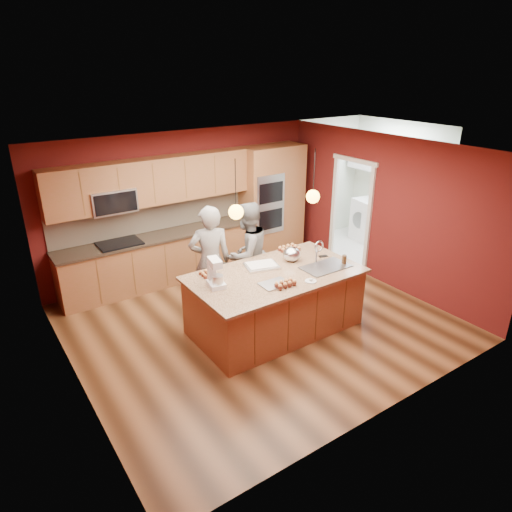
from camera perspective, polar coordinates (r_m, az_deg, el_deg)
floor at (r=7.34m, az=0.30°, el=-8.21°), size 5.50×5.50×0.00m
ceiling at (r=6.38m, az=0.35°, el=13.03°), size 5.50×5.50×0.00m
wall_back at (r=8.80m, az=-9.02°, el=6.52°), size 5.50×0.00×5.50m
wall_front at (r=5.09m, az=16.66°, el=-6.91°), size 5.50×0.00×5.50m
wall_left at (r=5.78m, az=-22.81°, el=-4.08°), size 0.00×5.00×5.00m
wall_right at (r=8.52m, az=15.79°, el=5.38°), size 0.00×5.00×5.00m
cabinet_run at (r=8.44m, az=-12.26°, el=2.94°), size 3.74×0.64×2.30m
oven_column at (r=9.51m, az=1.97°, el=6.79°), size 1.30×0.62×2.30m
doorway_trim at (r=9.10m, az=11.72°, el=4.90°), size 0.08×1.11×2.20m
laundry_room at (r=10.33m, az=16.98°, el=11.68°), size 2.60×2.70×2.70m
pendant_left at (r=6.01m, az=-2.52°, el=5.55°), size 0.20×0.20×0.80m
pendant_right at (r=6.77m, az=7.13°, el=7.41°), size 0.20×0.20×0.80m
island at (r=6.96m, az=2.49°, el=-5.56°), size 2.55×1.43×1.32m
person_left at (r=7.22m, az=-5.74°, el=-0.70°), size 0.77×0.63×1.83m
person_right at (r=7.56m, az=-1.12°, el=0.24°), size 0.99×0.85×1.76m
stand_mixer at (r=6.31m, az=-5.10°, el=-2.32°), size 0.26×0.33×0.40m
sheet_cake at (r=6.94m, az=0.69°, el=-1.19°), size 0.57×0.48×0.05m
cooling_rack at (r=6.40m, az=2.36°, el=-3.50°), size 0.41×0.30×0.02m
mixing_bowl at (r=7.14m, az=4.47°, el=0.23°), size 0.28×0.28×0.23m
plate at (r=6.53m, az=6.86°, el=-3.14°), size 0.17×0.17×0.01m
tumbler at (r=7.16m, az=10.97°, el=-0.44°), size 0.07×0.07×0.14m
phone at (r=7.39m, az=8.40°, el=-0.01°), size 0.16×0.11×0.01m
cupcakes_left at (r=6.68m, az=-6.34°, el=-2.23°), size 0.15×0.22×0.07m
cupcakes_rack at (r=6.33m, az=3.70°, el=-3.43°), size 0.33×0.16×0.07m
cupcakes_right at (r=7.55m, az=4.17°, el=0.95°), size 0.34×0.26×0.08m
washer at (r=10.41m, az=16.94°, el=3.21°), size 0.71×0.72×0.91m
dryer at (r=10.81m, az=13.84°, el=4.41°), size 0.69×0.70×0.96m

